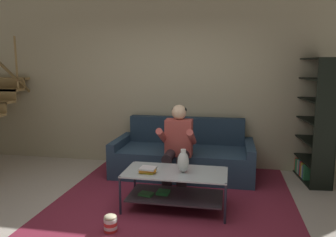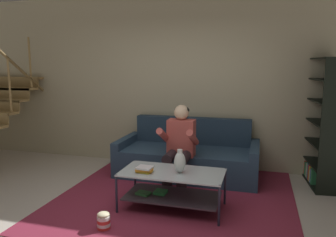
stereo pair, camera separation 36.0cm
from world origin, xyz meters
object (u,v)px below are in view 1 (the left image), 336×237
person_seated_center (178,143)px  coffee_table (175,184)px  popcorn_tub (111,223)px  couch (183,157)px  bookshelf (314,131)px  book_stack (148,170)px  vase (183,162)px

person_seated_center → coffee_table: (0.08, -0.71, -0.33)m
person_seated_center → popcorn_tub: size_ratio=6.10×
couch → bookshelf: (1.97, 0.20, 0.46)m
coffee_table → popcorn_tub: coffee_table is taller
couch → bookshelf: 2.03m
couch → coffee_table: 1.29m
couch → popcorn_tub: couch is taller
person_seated_center → book_stack: 0.86m
person_seated_center → coffee_table: 0.79m
couch → person_seated_center: bearing=-90.0°
coffee_table → bookshelf: size_ratio=0.67×
popcorn_tub → book_stack: bearing=65.7°
popcorn_tub → bookshelf: bearing=41.5°
vase → book_stack: 0.43m
person_seated_center → bookshelf: bearing=21.4°
person_seated_center → bookshelf: size_ratio=0.64×
book_stack → bookshelf: size_ratio=0.12×
couch → popcorn_tub: bearing=-103.7°
coffee_table → vase: size_ratio=4.38×
vase → bookshelf: (1.78, 1.49, 0.14)m
person_seated_center → coffee_table: bearing=-83.6°
person_seated_center → book_stack: bearing=-105.1°
person_seated_center → vase: (0.18, -0.72, -0.04)m
coffee_table → vase: vase is taller
vase → popcorn_tub: size_ratio=1.45×
bookshelf → popcorn_tub: bearing=-138.5°
person_seated_center → popcorn_tub: bearing=-109.0°
coffee_table → person_seated_center: bearing=96.4°
couch → vase: 1.34m
couch → book_stack: bearing=-99.0°
bookshelf → popcorn_tub: size_ratio=9.52×
couch → person_seated_center: 0.67m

